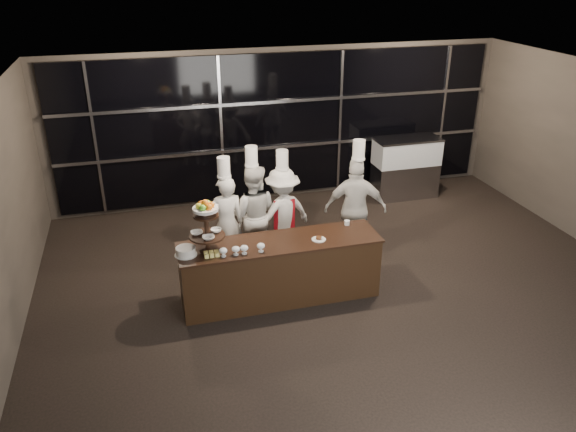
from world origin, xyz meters
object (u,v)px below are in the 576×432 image
object	(u,v)px
chef_b	(253,213)
buffet_counter	(280,270)
display_stand	(206,222)
layer_cake	(186,251)
chef_d	(356,208)
chef_c	(282,213)
chef_a	(226,222)
display_case	(406,165)

from	to	relation	value
chef_b	buffet_counter	bearing A→B (deg)	-84.00
display_stand	layer_cake	distance (m)	0.48
display_stand	chef_d	bearing A→B (deg)	20.10
chef_b	chef_c	bearing A→B (deg)	1.77
chef_c	chef_d	world-z (taller)	chef_d
buffet_counter	chef_a	distance (m)	1.24
buffet_counter	display_stand	distance (m)	1.33
display_stand	chef_b	xyz separation A→B (m)	(0.87, 1.20, -0.51)
buffet_counter	chef_c	size ratio (longest dim) A/B	1.55
display_stand	layer_cake	world-z (taller)	display_stand
display_stand	display_case	size ratio (longest dim) A/B	0.56
chef_b	chef_c	distance (m)	0.49
layer_cake	display_case	bearing A→B (deg)	32.98
layer_cake	chef_a	size ratio (longest dim) A/B	0.16
display_stand	display_case	xyz separation A→B (m)	(4.43, 3.02, -0.65)
display_stand	chef_a	xyz separation A→B (m)	(0.42, 1.04, -0.53)
layer_cake	chef_d	bearing A→B (deg)	19.00
layer_cake	chef_d	distance (m)	2.96
buffet_counter	chef_d	size ratio (longest dim) A/B	1.43
display_case	chef_c	bearing A→B (deg)	-149.55
buffet_counter	chef_b	xyz separation A→B (m)	(-0.13, 1.20, 0.37)
chef_b	display_case	bearing A→B (deg)	27.11
chef_a	chef_c	size ratio (longest dim) A/B	1.02
chef_c	chef_d	bearing A→B (deg)	-15.01
display_stand	chef_d	size ratio (longest dim) A/B	0.37
display_case	chef_b	xyz separation A→B (m)	(-3.55, -1.82, 0.15)
chef_d	display_case	bearing A→B (deg)	47.45
display_stand	buffet_counter	bearing A→B (deg)	0.01
chef_a	chef_b	distance (m)	0.48
layer_cake	chef_b	xyz separation A→B (m)	(1.18, 1.25, -0.14)
buffet_counter	chef_d	world-z (taller)	chef_d
chef_c	chef_a	bearing A→B (deg)	-169.60
display_case	chef_a	world-z (taller)	chef_a
buffet_counter	display_stand	xyz separation A→B (m)	(-1.00, -0.00, 0.87)
chef_c	chef_d	size ratio (longest dim) A/B	0.92
chef_b	chef_c	xyz separation A→B (m)	(0.48, 0.02, -0.06)
display_case	layer_cake	bearing A→B (deg)	-147.02
buffet_counter	display_stand	world-z (taller)	display_stand
chef_c	buffet_counter	bearing A→B (deg)	-106.43
display_case	chef_a	xyz separation A→B (m)	(-4.00, -1.97, 0.12)
display_case	chef_a	size ratio (longest dim) A/B	0.71
chef_a	chef_b	bearing A→B (deg)	19.17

